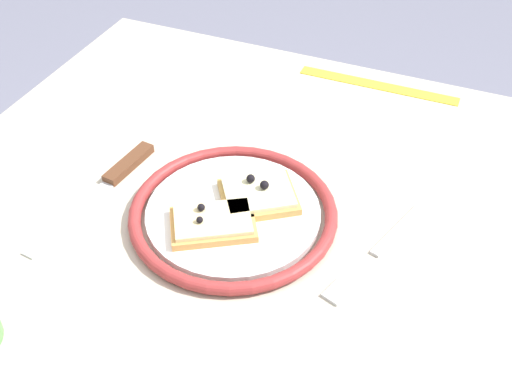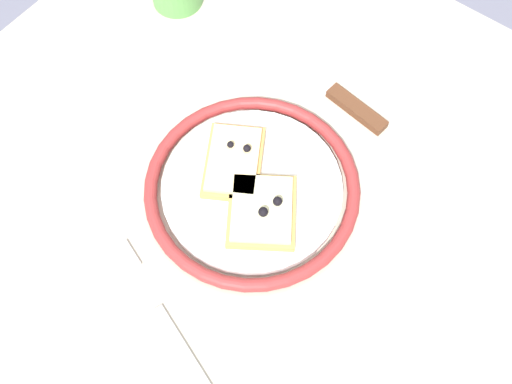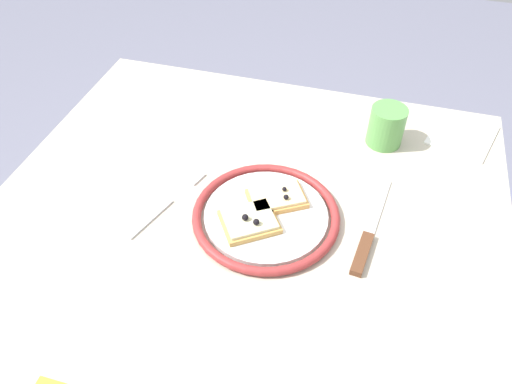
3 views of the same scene
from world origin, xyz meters
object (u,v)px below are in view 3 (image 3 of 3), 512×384
object	(u,v)px
napkin	(462,135)
knife	(367,240)
dining_table	(245,244)
plate	(266,215)
pizza_slice_far	(249,221)
pizza_slice_near	(277,198)
cup	(386,126)
fork	(168,202)

from	to	relation	value
napkin	knife	bearing A→B (deg)	-114.97
dining_table	napkin	size ratio (longest dim) A/B	6.66
plate	knife	distance (m)	0.18
plate	pizza_slice_far	size ratio (longest dim) A/B	2.15
pizza_slice_far	knife	world-z (taller)	pizza_slice_far
pizza_slice_near	knife	size ratio (longest dim) A/B	0.51
plate	cup	size ratio (longest dim) A/B	3.15
fork	napkin	xyz separation A→B (m)	(0.53, 0.36, 0.00)
fork	pizza_slice_far	bearing A→B (deg)	-6.81
plate	fork	world-z (taller)	plate
napkin	fork	bearing A→B (deg)	-145.89
cup	fork	bearing A→B (deg)	-141.65
plate	cup	distance (m)	0.33
fork	napkin	world-z (taller)	same
cup	plate	bearing A→B (deg)	-123.23
cup	dining_table	bearing A→B (deg)	-129.52
knife	fork	size ratio (longest dim) A/B	1.23
dining_table	napkin	xyz separation A→B (m)	(0.38, 0.34, 0.09)
knife	napkin	bearing A→B (deg)	65.03
pizza_slice_near	dining_table	bearing A→B (deg)	-149.91
fork	cup	bearing A→B (deg)	38.35
dining_table	cup	world-z (taller)	cup
knife	napkin	xyz separation A→B (m)	(0.16, 0.35, -0.00)
plate	pizza_slice_near	world-z (taller)	pizza_slice_near
knife	cup	distance (m)	0.28
cup	napkin	xyz separation A→B (m)	(0.16, 0.07, -0.04)
pizza_slice_near	cup	size ratio (longest dim) A/B	1.47
napkin	dining_table	bearing A→B (deg)	-138.66
pizza_slice_near	plate	bearing A→B (deg)	-105.91
plate	cup	xyz separation A→B (m)	(0.18, 0.28, 0.03)
fork	cup	distance (m)	0.47
dining_table	fork	xyz separation A→B (m)	(-0.14, -0.02, 0.09)
dining_table	knife	bearing A→B (deg)	-2.88
fork	napkin	distance (m)	0.63
fork	dining_table	bearing A→B (deg)	7.36
dining_table	pizza_slice_far	world-z (taller)	pizza_slice_far
pizza_slice_near	napkin	size ratio (longest dim) A/B	0.87
dining_table	fork	world-z (taller)	fork
pizza_slice_near	pizza_slice_far	world-z (taller)	pizza_slice_far
plate	knife	bearing A→B (deg)	-1.55
fork	knife	bearing A→B (deg)	1.13
plate	napkin	world-z (taller)	plate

